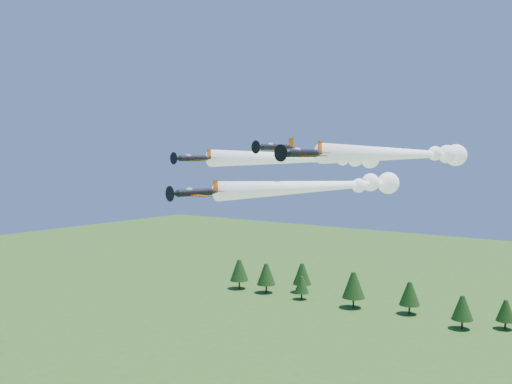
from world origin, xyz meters
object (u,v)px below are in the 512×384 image
Objects in this scene: plane_lead at (330,186)px; plane_slot at (274,147)px; plane_left at (316,158)px; plane_right at (412,154)px.

plane_slot is at bearing -101.13° from plane_lead.
plane_left is 20.19m from plane_right.
plane_right is at bearing -2.55° from plane_left.
plane_right is 6.12× the size of plane_slot.
plane_left is (-8.99, 10.99, 4.26)m from plane_lead.
plane_left is at bearing 141.96° from plane_lead.
plane_lead is at bearing 79.58° from plane_slot.
plane_lead is 5.88× the size of plane_slot.
plane_slot is at bearing -125.43° from plane_right.
plane_left is 20.95m from plane_slot.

